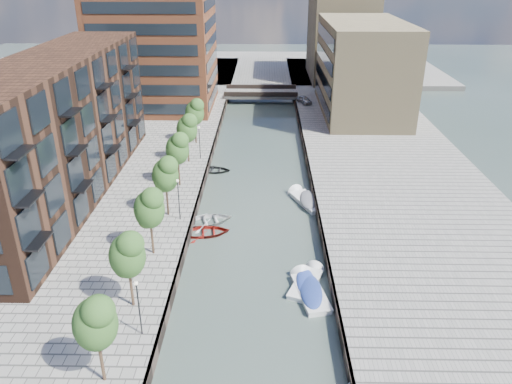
{
  "coord_description": "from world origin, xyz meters",
  "views": [
    {
      "loc": [
        0.82,
        -17.73,
        23.36
      ],
      "look_at": [
        0.0,
        24.9,
        3.5
      ],
      "focal_mm": 35.0,
      "sensor_mm": 36.0,
      "label": 1
    }
  ],
  "objects_px": {
    "sloop_4": "(214,171)",
    "motorboat_3": "(309,290)",
    "tree_2": "(149,207)",
    "tree_6": "(195,111)",
    "motorboat_0": "(307,281)",
    "sloop_2": "(206,234)",
    "sloop_3": "(208,223)",
    "tree_0": "(95,321)",
    "tree_5": "(187,128)",
    "tree_1": "(127,253)",
    "car": "(304,100)",
    "motorboat_4": "(306,200)",
    "bridge": "(261,93)",
    "tree_4": "(177,148)",
    "tree_3": "(165,173)"
  },
  "relations": [
    {
      "from": "tree_1",
      "to": "motorboat_4",
      "type": "bearing_deg",
      "value": 54.32
    },
    {
      "from": "sloop_2",
      "to": "motorboat_3",
      "type": "bearing_deg",
      "value": -143.9
    },
    {
      "from": "motorboat_0",
      "to": "motorboat_3",
      "type": "height_order",
      "value": "motorboat_3"
    },
    {
      "from": "tree_2",
      "to": "motorboat_0",
      "type": "height_order",
      "value": "tree_2"
    },
    {
      "from": "tree_5",
      "to": "sloop_2",
      "type": "relative_size",
      "value": 1.33
    },
    {
      "from": "tree_6",
      "to": "car",
      "type": "relative_size",
      "value": 1.62
    },
    {
      "from": "bridge",
      "to": "motorboat_3",
      "type": "relative_size",
      "value": 2.3
    },
    {
      "from": "tree_6",
      "to": "motorboat_0",
      "type": "height_order",
      "value": "tree_6"
    },
    {
      "from": "tree_0",
      "to": "sloop_4",
      "type": "bearing_deg",
      "value": 84.83
    },
    {
      "from": "tree_3",
      "to": "car",
      "type": "distance_m",
      "value": 44.69
    },
    {
      "from": "tree_2",
      "to": "car",
      "type": "relative_size",
      "value": 1.62
    },
    {
      "from": "tree_1",
      "to": "tree_6",
      "type": "xyz_separation_m",
      "value": [
        0.0,
        35.0,
        0.0
      ]
    },
    {
      "from": "tree_2",
      "to": "sloop_3",
      "type": "bearing_deg",
      "value": 61.81
    },
    {
      "from": "sloop_3",
      "to": "motorboat_4",
      "type": "bearing_deg",
      "value": -83.26
    },
    {
      "from": "tree_0",
      "to": "tree_6",
      "type": "bearing_deg",
      "value": 90.0
    },
    {
      "from": "car",
      "to": "sloop_3",
      "type": "bearing_deg",
      "value": -130.05
    },
    {
      "from": "sloop_3",
      "to": "car",
      "type": "relative_size",
      "value": 1.32
    },
    {
      "from": "motorboat_3",
      "to": "motorboat_4",
      "type": "distance_m",
      "value": 16.03
    },
    {
      "from": "sloop_3",
      "to": "motorboat_3",
      "type": "bearing_deg",
      "value": -160.75
    },
    {
      "from": "sloop_3",
      "to": "car",
      "type": "distance_m",
      "value": 43.23
    },
    {
      "from": "tree_2",
      "to": "motorboat_0",
      "type": "distance_m",
      "value": 14.03
    },
    {
      "from": "tree_6",
      "to": "motorboat_0",
      "type": "bearing_deg",
      "value": -67.47
    },
    {
      "from": "tree_5",
      "to": "car",
      "type": "xyz_separation_m",
      "value": [
        16.0,
        27.56,
        -3.68
      ]
    },
    {
      "from": "motorboat_0",
      "to": "motorboat_3",
      "type": "xyz_separation_m",
      "value": [
        0.04,
        -1.18,
        0.02
      ]
    },
    {
      "from": "sloop_2",
      "to": "tree_0",
      "type": "bearing_deg",
      "value": 159.34
    },
    {
      "from": "tree_5",
      "to": "tree_6",
      "type": "bearing_deg",
      "value": 90.0
    },
    {
      "from": "sloop_2",
      "to": "tree_5",
      "type": "bearing_deg",
      "value": 4.37
    },
    {
      "from": "tree_3",
      "to": "sloop_3",
      "type": "height_order",
      "value": "tree_3"
    },
    {
      "from": "bridge",
      "to": "sloop_4",
      "type": "distance_m",
      "value": 34.22
    },
    {
      "from": "tree_5",
      "to": "motorboat_0",
      "type": "height_order",
      "value": "tree_5"
    },
    {
      "from": "tree_6",
      "to": "sloop_2",
      "type": "bearing_deg",
      "value": -80.5
    },
    {
      "from": "tree_1",
      "to": "car",
      "type": "bearing_deg",
      "value": 73.94
    },
    {
      "from": "car",
      "to": "tree_2",
      "type": "bearing_deg",
      "value": -131.9
    },
    {
      "from": "tree_4",
      "to": "tree_6",
      "type": "bearing_deg",
      "value": 90.0
    },
    {
      "from": "car",
      "to": "motorboat_3",
      "type": "bearing_deg",
      "value": -117.15
    },
    {
      "from": "tree_1",
      "to": "motorboat_3",
      "type": "xyz_separation_m",
      "value": [
        12.8,
        3.05,
        -5.09
      ]
    },
    {
      "from": "tree_6",
      "to": "bridge",
      "type": "bearing_deg",
      "value": 71.9
    },
    {
      "from": "tree_2",
      "to": "sloop_4",
      "type": "relative_size",
      "value": 1.44
    },
    {
      "from": "sloop_3",
      "to": "motorboat_4",
      "type": "distance_m",
      "value": 11.04
    },
    {
      "from": "sloop_2",
      "to": "sloop_3",
      "type": "distance_m",
      "value": 2.19
    },
    {
      "from": "tree_1",
      "to": "tree_4",
      "type": "relative_size",
      "value": 1.0
    },
    {
      "from": "tree_2",
      "to": "tree_6",
      "type": "distance_m",
      "value": 28.0
    },
    {
      "from": "tree_5",
      "to": "sloop_4",
      "type": "bearing_deg",
      "value": -13.74
    },
    {
      "from": "tree_6",
      "to": "sloop_3",
      "type": "distance_m",
      "value": 21.88
    },
    {
      "from": "sloop_3",
      "to": "motorboat_4",
      "type": "xyz_separation_m",
      "value": [
        9.87,
        4.94,
        0.22
      ]
    },
    {
      "from": "tree_2",
      "to": "tree_4",
      "type": "relative_size",
      "value": 1.0
    },
    {
      "from": "sloop_4",
      "to": "motorboat_3",
      "type": "xyz_separation_m",
      "value": [
        9.7,
        -24.19,
        0.22
      ]
    },
    {
      "from": "tree_1",
      "to": "tree_5",
      "type": "bearing_deg",
      "value": 90.0
    },
    {
      "from": "tree_1",
      "to": "bridge",
      "type": "bearing_deg",
      "value": 82.07
    },
    {
      "from": "motorboat_4",
      "to": "car",
      "type": "distance_m",
      "value": 36.6
    }
  ]
}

